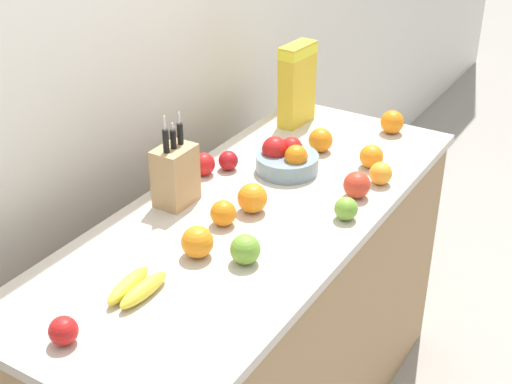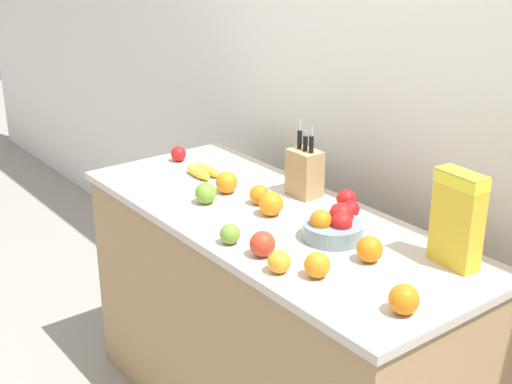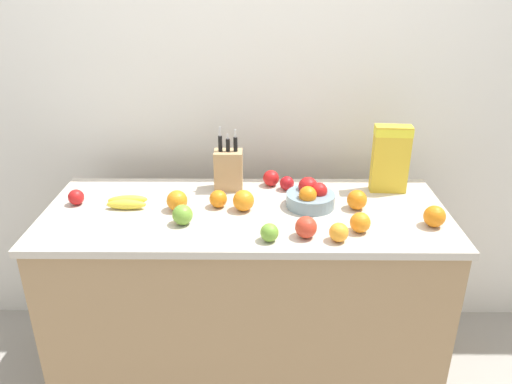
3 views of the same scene
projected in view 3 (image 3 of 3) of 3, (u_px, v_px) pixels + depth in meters
ground_plane at (247, 378)px, 2.45m from camera, size 14.00×14.00×0.00m
wall_back at (248, 89)px, 2.41m from camera, size 9.00×0.06×2.60m
counter at (247, 301)px, 2.26m from camera, size 1.67×0.67×0.92m
knife_block at (228, 169)px, 2.23m from camera, size 0.13×0.09×0.29m
cereal_box at (391, 156)px, 2.18m from camera, size 0.16×0.08×0.30m
fruit_bowl at (311, 196)px, 2.09m from camera, size 0.20×0.20×0.11m
banana_bunch at (127, 202)px, 2.09m from camera, size 0.17×0.10×0.04m
apple_front at (183, 215)px, 1.94m from camera, size 0.08×0.08×0.08m
apple_near_bananas at (269, 232)px, 1.82m from camera, size 0.07×0.07×0.07m
apple_rightmost at (306, 227)px, 1.85m from camera, size 0.08×0.08×0.08m
apple_by_knife_block at (271, 178)px, 2.29m from camera, size 0.07×0.07×0.07m
apple_rear at (76, 197)px, 2.10m from camera, size 0.07×0.07×0.07m
apple_leftmost at (287, 183)px, 2.24m from camera, size 0.06×0.06×0.06m
orange_mid_left at (218, 199)px, 2.08m from camera, size 0.07×0.07×0.07m
orange_mid_right at (243, 201)px, 2.05m from camera, size 0.09×0.09×0.09m
orange_by_cereal at (339, 232)px, 1.82m from camera, size 0.07×0.07×0.07m
orange_front_right at (360, 223)px, 1.88m from camera, size 0.08×0.08×0.08m
orange_back_center at (357, 200)px, 2.06m from camera, size 0.08×0.08×0.08m
orange_near_bowl at (177, 201)px, 2.05m from camera, size 0.09×0.09×0.09m
orange_front_left at (435, 216)px, 1.92m from camera, size 0.08×0.08×0.08m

